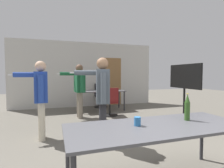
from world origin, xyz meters
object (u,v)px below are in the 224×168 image
(person_left_plaid, at_px, (79,86))
(office_chair_far_left, at_px, (100,96))
(drink_cup, at_px, (137,121))
(tv_screen, at_px, (185,84))
(person_near_casual, at_px, (40,93))
(office_chair_mid_tucked, at_px, (110,103))
(beer_bottle, at_px, (187,108))
(person_far_watching, at_px, (102,92))

(person_left_plaid, bearing_deg, office_chair_far_left, -39.80)
(person_left_plaid, distance_m, drink_cup, 3.57)
(tv_screen, height_order, drink_cup, tv_screen)
(person_near_casual, relative_size, drink_cup, 15.56)
(office_chair_mid_tucked, height_order, beer_bottle, beer_bottle)
(office_chair_mid_tucked, xyz_separation_m, drink_cup, (-0.77, -3.48, 0.36))
(office_chair_far_left, height_order, drink_cup, office_chair_far_left)
(person_far_watching, relative_size, office_chair_far_left, 1.73)
(person_left_plaid, height_order, office_chair_mid_tucked, person_left_plaid)
(office_chair_far_left, xyz_separation_m, beer_bottle, (-0.14, -5.11, 0.45))
(person_far_watching, xyz_separation_m, person_near_casual, (-1.12, 0.63, -0.03))
(person_far_watching, distance_m, drink_cup, 1.39)
(person_far_watching, distance_m, office_chair_far_left, 3.92)
(tv_screen, xyz_separation_m, person_near_casual, (-3.93, -0.42, -0.09))
(person_left_plaid, xyz_separation_m, beer_bottle, (0.93, -3.54, -0.08))
(person_near_casual, height_order, office_chair_far_left, person_near_casual)
(tv_screen, relative_size, office_chair_mid_tucked, 1.78)
(tv_screen, height_order, office_chair_mid_tucked, tv_screen)
(tv_screen, relative_size, person_near_casual, 1.02)
(person_far_watching, relative_size, beer_bottle, 4.71)
(beer_bottle, bearing_deg, person_left_plaid, 104.66)
(person_far_watching, height_order, person_near_casual, person_far_watching)
(person_left_plaid, bearing_deg, person_near_casual, 142.11)
(person_near_casual, xyz_separation_m, office_chair_far_left, (2.05, 3.13, -0.51))
(person_far_watching, relative_size, person_near_casual, 1.03)
(person_left_plaid, distance_m, office_chair_mid_tucked, 1.12)
(person_far_watching, bearing_deg, beer_bottle, -138.26)
(tv_screen, bearing_deg, office_chair_far_left, -145.30)
(office_chair_far_left, bearing_deg, tv_screen, 132.56)
(office_chair_far_left, bearing_deg, beer_bottle, 96.26)
(person_left_plaid, relative_size, office_chair_mid_tucked, 1.79)
(person_near_casual, height_order, beer_bottle, person_near_casual)
(person_near_casual, distance_m, office_chair_far_left, 3.78)
(beer_bottle, height_order, drink_cup, beer_bottle)
(tv_screen, distance_m, person_far_watching, 3.00)
(beer_bottle, bearing_deg, office_chair_far_left, 88.40)
(tv_screen, xyz_separation_m, drink_cup, (-2.74, -2.42, -0.26))
(person_far_watching, bearing_deg, drink_cup, -165.94)
(office_chair_mid_tucked, bearing_deg, person_near_casual, -138.19)
(person_left_plaid, bearing_deg, drink_cup, 177.62)
(person_far_watching, distance_m, office_chair_mid_tucked, 2.34)
(tv_screen, distance_m, person_near_casual, 3.95)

